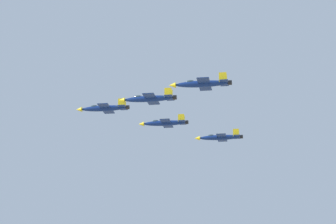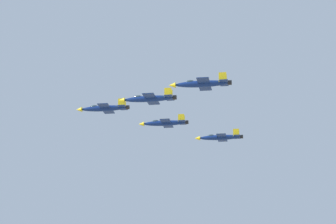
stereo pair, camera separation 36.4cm
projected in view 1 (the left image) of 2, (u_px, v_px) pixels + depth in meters
jet_lead at (104, 108)px, 250.13m from camera, size 18.41×12.22×4.10m
jet_left_wingman at (149, 99)px, 231.01m from camera, size 18.60×12.29×4.11m
jet_right_wingman at (164, 123)px, 262.29m from camera, size 17.77×11.83×3.97m
jet_left_outer at (202, 84)px, 212.23m from camera, size 18.05×12.01×4.03m
jet_right_outer at (220, 137)px, 274.34m from camera, size 17.86×11.88×3.99m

